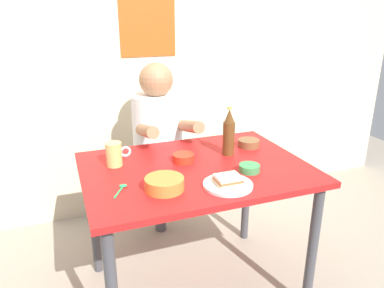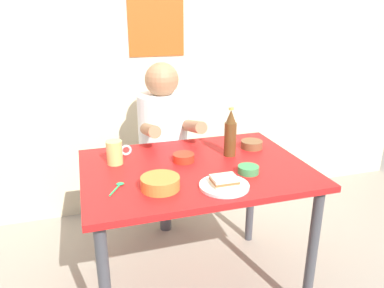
{
  "view_description": "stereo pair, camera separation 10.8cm",
  "coord_description": "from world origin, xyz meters",
  "px_view_note": "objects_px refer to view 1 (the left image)",
  "views": [
    {
      "loc": [
        -0.61,
        -1.58,
        1.47
      ],
      "look_at": [
        0.0,
        0.05,
        0.84
      ],
      "focal_mm": 34.66,
      "sensor_mm": 36.0,
      "label": 1
    },
    {
      "loc": [
        -0.51,
        -1.61,
        1.47
      ],
      "look_at": [
        0.0,
        0.05,
        0.84
      ],
      "focal_mm": 34.66,
      "sensor_mm": 36.0,
      "label": 2
    }
  ],
  "objects_px": {
    "beer_mug": "(114,154)",
    "beer_bottle": "(229,133)",
    "plate_orange": "(228,185)",
    "sandwich": "(228,180)",
    "dining_table": "(195,183)",
    "person_seated": "(158,127)",
    "stool": "(160,185)",
    "sauce_bowl_chili": "(183,157)"
  },
  "relations": [
    {
      "from": "beer_mug",
      "to": "sauce_bowl_chili",
      "type": "relative_size",
      "value": 1.15
    },
    {
      "from": "beer_mug",
      "to": "beer_bottle",
      "type": "height_order",
      "value": "beer_bottle"
    },
    {
      "from": "stool",
      "to": "plate_orange",
      "type": "bearing_deg",
      "value": -85.33
    },
    {
      "from": "stool",
      "to": "sandwich",
      "type": "height_order",
      "value": "sandwich"
    },
    {
      "from": "dining_table",
      "to": "person_seated",
      "type": "relative_size",
      "value": 1.53
    },
    {
      "from": "person_seated",
      "to": "beer_bottle",
      "type": "relative_size",
      "value": 2.75
    },
    {
      "from": "beer_mug",
      "to": "plate_orange",
      "type": "bearing_deg",
      "value": -43.78
    },
    {
      "from": "dining_table",
      "to": "person_seated",
      "type": "xyz_separation_m",
      "value": [
        -0.02,
        0.62,
        0.12
      ]
    },
    {
      "from": "dining_table",
      "to": "stool",
      "type": "xyz_separation_m",
      "value": [
        -0.02,
        0.63,
        -0.3
      ]
    },
    {
      "from": "dining_table",
      "to": "person_seated",
      "type": "distance_m",
      "value": 0.63
    },
    {
      "from": "dining_table",
      "to": "beer_bottle",
      "type": "relative_size",
      "value": 4.2
    },
    {
      "from": "plate_orange",
      "to": "sauce_bowl_chili",
      "type": "relative_size",
      "value": 2.0
    },
    {
      "from": "dining_table",
      "to": "sandwich",
      "type": "xyz_separation_m",
      "value": [
        0.05,
        -0.26,
        0.13
      ]
    },
    {
      "from": "plate_orange",
      "to": "person_seated",
      "type": "bearing_deg",
      "value": 94.73
    },
    {
      "from": "person_seated",
      "to": "plate_orange",
      "type": "relative_size",
      "value": 3.27
    },
    {
      "from": "plate_orange",
      "to": "sauce_bowl_chili",
      "type": "height_order",
      "value": "sauce_bowl_chili"
    },
    {
      "from": "plate_orange",
      "to": "beer_bottle",
      "type": "distance_m",
      "value": 0.4
    },
    {
      "from": "stool",
      "to": "sauce_bowl_chili",
      "type": "distance_m",
      "value": 0.69
    },
    {
      "from": "person_seated",
      "to": "beer_bottle",
      "type": "xyz_separation_m",
      "value": [
        0.24,
        -0.53,
        0.09
      ]
    },
    {
      "from": "dining_table",
      "to": "beer_mug",
      "type": "height_order",
      "value": "beer_mug"
    },
    {
      "from": "sandwich",
      "to": "beer_bottle",
      "type": "bearing_deg",
      "value": 64.07
    },
    {
      "from": "sandwich",
      "to": "beer_mug",
      "type": "relative_size",
      "value": 0.87
    },
    {
      "from": "dining_table",
      "to": "person_seated",
      "type": "height_order",
      "value": "person_seated"
    },
    {
      "from": "beer_mug",
      "to": "beer_bottle",
      "type": "relative_size",
      "value": 0.48
    },
    {
      "from": "beer_bottle",
      "to": "plate_orange",
      "type": "bearing_deg",
      "value": -115.93
    },
    {
      "from": "dining_table",
      "to": "plate_orange",
      "type": "distance_m",
      "value": 0.28
    },
    {
      "from": "plate_orange",
      "to": "beer_mug",
      "type": "relative_size",
      "value": 1.75
    },
    {
      "from": "stool",
      "to": "sauce_bowl_chili",
      "type": "relative_size",
      "value": 4.09
    },
    {
      "from": "stool",
      "to": "sauce_bowl_chili",
      "type": "height_order",
      "value": "sauce_bowl_chili"
    },
    {
      "from": "stool",
      "to": "sauce_bowl_chili",
      "type": "xyz_separation_m",
      "value": [
        -0.02,
        -0.55,
        0.41
      ]
    },
    {
      "from": "dining_table",
      "to": "sandwich",
      "type": "height_order",
      "value": "sandwich"
    },
    {
      "from": "dining_table",
      "to": "beer_bottle",
      "type": "distance_m",
      "value": 0.32
    },
    {
      "from": "plate_orange",
      "to": "beer_bottle",
      "type": "relative_size",
      "value": 0.84
    },
    {
      "from": "plate_orange",
      "to": "sandwich",
      "type": "xyz_separation_m",
      "value": [
        0.0,
        0.0,
        0.02
      ]
    },
    {
      "from": "sandwich",
      "to": "sauce_bowl_chili",
      "type": "bearing_deg",
      "value": 104.9
    },
    {
      "from": "plate_orange",
      "to": "beer_mug",
      "type": "distance_m",
      "value": 0.59
    },
    {
      "from": "stool",
      "to": "beer_bottle",
      "type": "xyz_separation_m",
      "value": [
        0.24,
        -0.54,
        0.51
      ]
    },
    {
      "from": "dining_table",
      "to": "plate_orange",
      "type": "relative_size",
      "value": 5.0
    },
    {
      "from": "dining_table",
      "to": "plate_orange",
      "type": "height_order",
      "value": "plate_orange"
    },
    {
      "from": "dining_table",
      "to": "sauce_bowl_chili",
      "type": "relative_size",
      "value": 10.0
    },
    {
      "from": "sauce_bowl_chili",
      "to": "person_seated",
      "type": "bearing_deg",
      "value": 88.21
    },
    {
      "from": "person_seated",
      "to": "beer_mug",
      "type": "bearing_deg",
      "value": -126.9
    }
  ]
}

